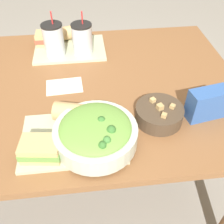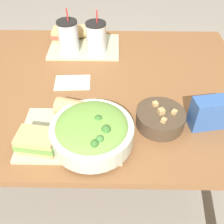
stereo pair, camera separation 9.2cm
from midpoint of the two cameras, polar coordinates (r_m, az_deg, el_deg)
ground_plane at (r=1.74m, az=-2.97°, el=-14.10°), size 12.00×12.00×0.00m
dining_table at (r=1.22m, az=-4.09°, el=3.00°), size 1.48×1.01×0.76m
tray_near at (r=0.94m, az=-6.07°, el=-4.96°), size 0.36×0.26×0.01m
tray_far at (r=1.42m, az=-4.12°, el=13.95°), size 0.36×0.26×0.01m
salad_bowl at (r=0.87m, az=-1.36°, el=-4.25°), size 0.28×0.28×0.10m
soup_bowl at (r=0.98m, az=13.14°, el=-1.41°), size 0.18×0.18×0.08m
sandwich_near at (r=0.89m, az=-13.14°, el=-6.36°), size 0.14×0.10×0.06m
baguette_near at (r=0.97m, az=-5.24°, el=0.52°), size 0.16×0.11×0.07m
sandwich_far at (r=1.47m, az=-8.36°, el=16.25°), size 0.13×0.09×0.06m
baguette_far at (r=1.49m, az=-5.44°, el=17.01°), size 0.13×0.10×0.07m
drink_cup_dark at (r=1.35m, az=-7.48°, el=15.73°), size 0.10×0.10×0.22m
drink_cup_red at (r=1.34m, az=-1.41°, el=15.68°), size 0.10×0.10×0.21m
chip_bag at (r=1.02m, az=23.30°, el=-0.28°), size 0.16×0.09×0.12m
napkin_folded at (r=1.17m, az=-6.40°, el=6.28°), size 0.16×0.12×0.00m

